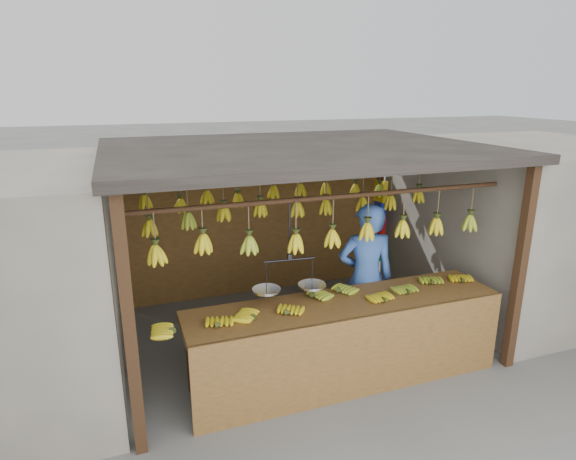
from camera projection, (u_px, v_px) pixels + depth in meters
name	position (u px, v px, depth m)	size (l,w,h in m)	color
ground	(296.00, 333.00, 6.19)	(80.00, 80.00, 0.00)	#5B5B57
stall	(287.00, 177.00, 5.93)	(4.30, 3.30, 2.40)	black
neighbor_right	(526.00, 222.00, 7.03)	(3.00, 3.00, 2.30)	slate
counter	(349.00, 324.00, 4.92)	(3.57, 0.77, 0.96)	brown
hanging_bananas	(296.00, 211.00, 5.73)	(3.60, 2.25, 0.39)	gold
balance_scale	(290.00, 283.00, 4.82)	(0.75, 0.32, 0.91)	black
vendor	(366.00, 278.00, 5.60)	(0.66, 0.43, 1.80)	#3359A5
bag_bundles	(379.00, 219.00, 7.76)	(0.08, 0.26, 1.31)	yellow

